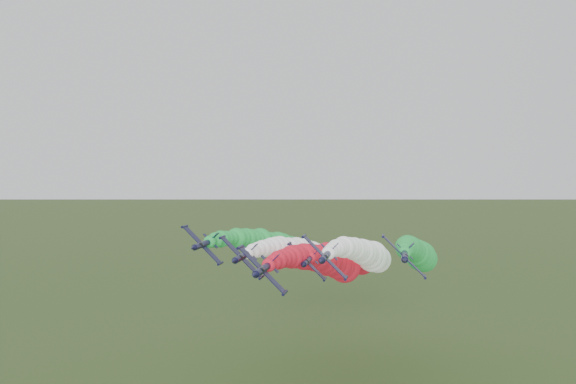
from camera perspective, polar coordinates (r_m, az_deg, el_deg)
name	(u,v)px	position (r m, az deg, el deg)	size (l,w,h in m)	color
jet_lead	(327,262)	(140.23, 4.01, -7.10)	(14.56, 79.88, 19.69)	black
jet_inner_left	(307,254)	(151.06, 1.99, -6.30)	(14.33, 79.65, 19.46)	black
jet_inner_right	(366,254)	(149.60, 7.93, -6.27)	(14.01, 79.33, 19.14)	black
jet_outer_left	(277,246)	(159.09, -1.12, -5.47)	(14.00, 79.33, 19.14)	black
jet_outer_right	(417,253)	(153.50, 12.97, -6.10)	(14.01, 79.33, 19.14)	black
jet_trail	(349,257)	(165.52, 6.20, -6.61)	(14.29, 79.62, 19.43)	black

